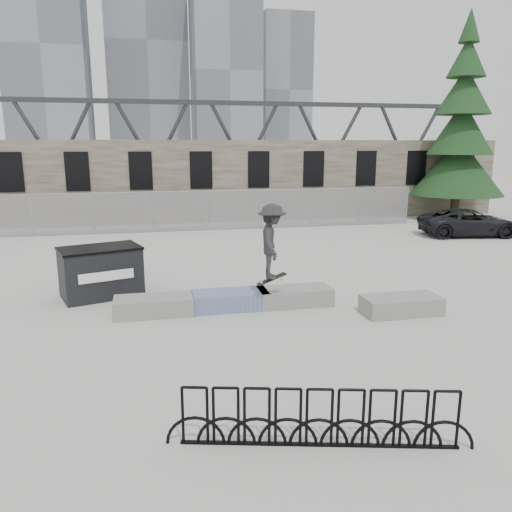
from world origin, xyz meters
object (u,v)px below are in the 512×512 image
(planter_center_right, at_px, (295,295))
(dumpster, at_px, (101,272))
(bike_rack, at_px, (319,419))
(suv, at_px, (469,222))
(planter_center_left, at_px, (230,299))
(planter_far_left, at_px, (154,305))
(planter_offset, at_px, (401,304))
(spruce_tree, at_px, (460,138))
(skateboarder, at_px, (272,241))

(planter_center_right, xyz_separation_m, dumpster, (-5.22, 1.87, 0.48))
(bike_rack, xyz_separation_m, suv, (12.59, 14.72, 0.20))
(planter_center_left, xyz_separation_m, suv, (12.86, 8.30, 0.38))
(planter_far_left, xyz_separation_m, planter_center_left, (2.01, 0.07, 0.00))
(planter_center_right, height_order, planter_offset, same)
(planter_center_left, xyz_separation_m, dumpster, (-3.45, 1.85, 0.48))
(planter_center_right, distance_m, suv, 13.87)
(dumpster, height_order, spruce_tree, spruce_tree)
(planter_center_left, bearing_deg, planter_far_left, -178.08)
(planter_offset, bearing_deg, planter_center_right, 152.02)
(planter_far_left, xyz_separation_m, dumpster, (-1.44, 1.92, 0.48))
(planter_center_right, relative_size, spruce_tree, 0.17)
(planter_offset, relative_size, spruce_tree, 0.17)
(planter_center_left, bearing_deg, spruce_tree, 41.13)
(suv, xyz_separation_m, skateboarder, (-11.87, -8.84, 1.25))
(planter_offset, bearing_deg, suv, 48.23)
(planter_center_left, height_order, suv, suv)
(planter_center_right, bearing_deg, suv, 36.88)
(spruce_tree, bearing_deg, skateboarder, -135.85)
(spruce_tree, relative_size, skateboarder, 5.51)
(planter_center_right, distance_m, spruce_tree, 19.78)
(planter_far_left, bearing_deg, bike_rack, -70.28)
(planter_center_left, distance_m, spruce_tree, 21.04)
(planter_center_left, xyz_separation_m, planter_offset, (4.26, -1.34, 0.00))
(planter_center_right, height_order, suv, suv)
(planter_offset, xyz_separation_m, spruce_tree, (11.24, 14.87, 4.38))
(planter_center_right, relative_size, dumpster, 0.80)
(planter_center_left, xyz_separation_m, skateboarder, (1.00, -0.55, 1.64))
(planter_center_right, relative_size, bike_rack, 0.46)
(dumpster, relative_size, spruce_tree, 0.22)
(planter_center_right, distance_m, planter_offset, 2.81)
(planter_center_left, distance_m, bike_rack, 6.43)
(planter_center_right, bearing_deg, dumpster, 160.29)
(planter_far_left, relative_size, planter_offset, 1.00)
(planter_center_right, xyz_separation_m, bike_rack, (-1.51, -6.40, 0.19))
(spruce_tree, xyz_separation_m, skateboarder, (-14.50, -14.08, -2.74))
(planter_far_left, xyz_separation_m, suv, (14.87, 8.36, 0.38))
(planter_center_left, bearing_deg, dumpster, 151.78)
(planter_center_right, xyz_separation_m, suv, (11.09, 8.32, 0.38))
(planter_center_right, distance_m, skateboarder, 1.89)
(planter_far_left, xyz_separation_m, spruce_tree, (17.51, 13.60, 4.38))
(planter_far_left, height_order, bike_rack, bike_rack)
(suv, relative_size, skateboarder, 2.20)
(dumpster, height_order, skateboarder, skateboarder)
(planter_offset, distance_m, suv, 12.93)
(planter_far_left, height_order, spruce_tree, spruce_tree)
(planter_center_left, distance_m, skateboarder, 1.99)
(planter_center_left, relative_size, dumpster, 0.80)
(spruce_tree, relative_size, suv, 2.51)
(skateboarder, bearing_deg, spruce_tree, -34.56)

